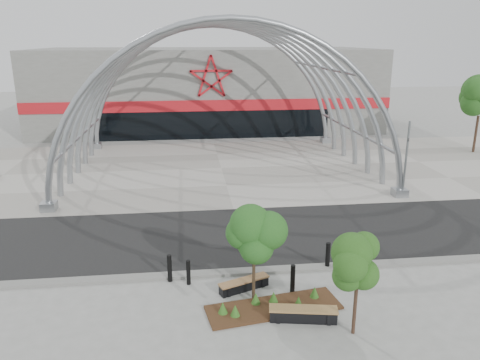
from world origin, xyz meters
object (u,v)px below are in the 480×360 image
at_px(signal_pole, 406,158).
at_px(bollard_2, 293,279).
at_px(street_tree_0, 254,233).
at_px(bench_0, 244,285).
at_px(bench_1, 303,315).
at_px(street_tree_1, 358,264).

bearing_deg(signal_pole, bollard_2, -132.19).
relative_size(signal_pole, street_tree_0, 1.28).
xyz_separation_m(bench_0, bench_1, (1.70, -2.22, 0.03)).
height_order(street_tree_1, bollard_2, street_tree_1).
xyz_separation_m(street_tree_1, bench_1, (-1.42, 0.85, -2.21)).
height_order(signal_pole, street_tree_1, signal_pole).
relative_size(signal_pole, bench_0, 2.28).
distance_m(street_tree_0, bench_0, 2.44).
xyz_separation_m(signal_pole, street_tree_0, (-10.32, -9.97, 0.17)).
bearing_deg(bench_1, bollard_2, 88.27).
bearing_deg(signal_pole, street_tree_1, -121.02).
relative_size(bench_0, bollard_2, 1.83).
bearing_deg(street_tree_0, signal_pole, 44.01).
bearing_deg(bollard_2, bench_1, -91.73).
bearing_deg(signal_pole, bench_1, -127.53).
bearing_deg(street_tree_0, bench_0, 114.00).
relative_size(signal_pole, street_tree_1, 1.34).
bearing_deg(street_tree_1, bench_1, 148.94).
bearing_deg(signal_pole, street_tree_0, -135.99).
height_order(street_tree_1, bench_0, street_tree_1).
bearing_deg(bench_0, signal_pole, 41.48).
xyz_separation_m(bench_0, bollard_2, (1.75, -0.39, 0.35)).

